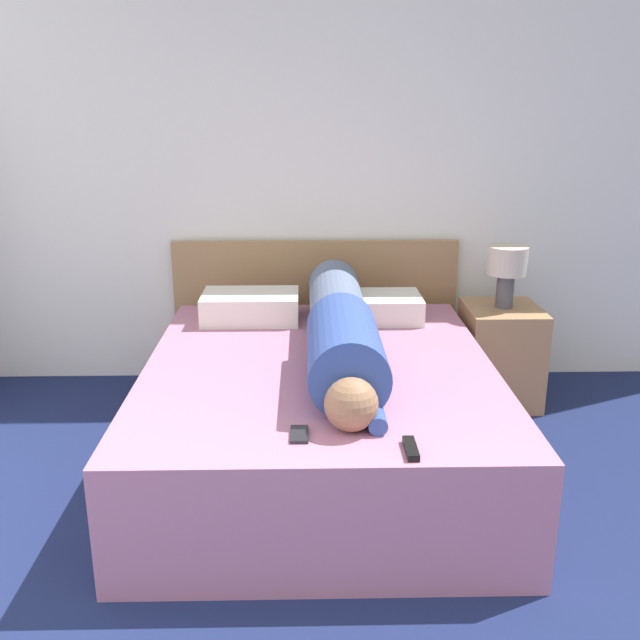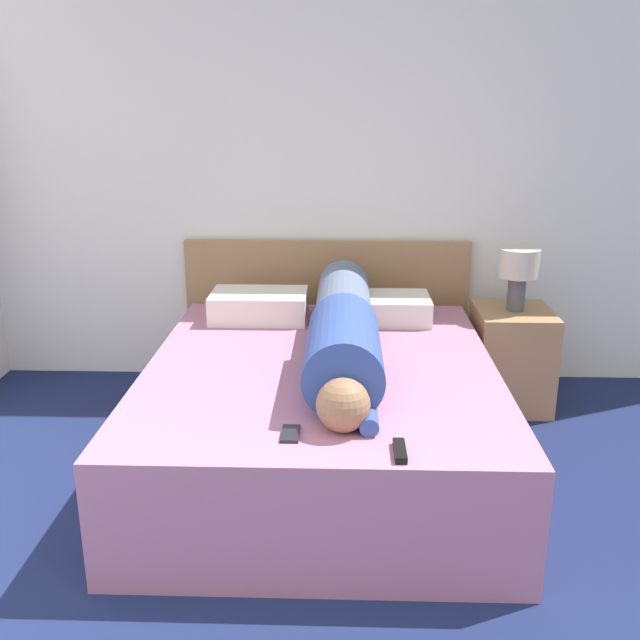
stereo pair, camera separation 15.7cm
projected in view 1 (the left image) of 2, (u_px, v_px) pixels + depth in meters
wall_back at (321, 162)px, 4.10m from camera, size 5.30×0.06×2.60m
bed at (319, 414)px, 3.30m from camera, size 1.57×1.92×0.50m
headboard at (315, 311)px, 4.30m from camera, size 1.69×0.04×0.85m
nightstand at (500, 354)px, 4.00m from camera, size 0.41×0.45×0.55m
table_lamp at (507, 266)px, 3.85m from camera, size 0.22×0.22×0.34m
person_lying at (341, 329)px, 3.23m from camera, size 0.31×1.69×0.31m
pillow_near_headboard at (251, 307)px, 3.83m from camera, size 0.51×0.34×0.15m
pillow_second at (375, 307)px, 3.85m from camera, size 0.49×0.34×0.13m
tv_remote at (411, 449)px, 2.41m from camera, size 0.04×0.15×0.02m
cell_phone at (299, 434)px, 2.53m from camera, size 0.06×0.13×0.01m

